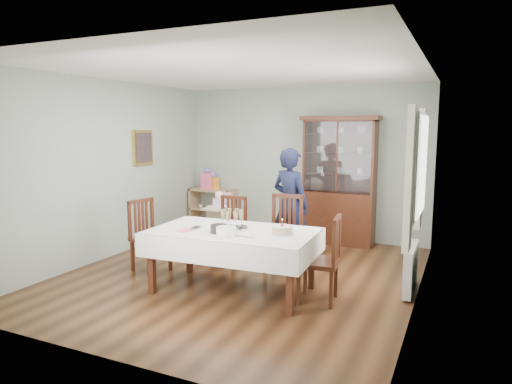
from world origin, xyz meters
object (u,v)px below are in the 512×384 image
Objects in this scene: champagne_tray at (232,223)px; chair_far_right at (283,249)px; gift_bag_pink at (207,179)px; chair_far_left at (229,244)px; gift_bag_orange at (213,182)px; birthday_cake at (282,230)px; woman at (290,204)px; chair_end_right at (320,276)px; china_cabinet at (339,179)px; dining_table at (233,260)px; sideboard at (213,209)px; high_chair at (220,227)px; chair_end_left at (150,250)px.

chair_far_right is at bearing 70.92° from champagne_tray.
gift_bag_pink is at bearing 125.82° from champagne_tray.
chair_far_left is 2.99× the size of gift_bag_orange.
chair_far_left is 1.61m from birthday_cake.
chair_end_right is at bearing 139.92° from woman.
gift_bag_orange is (0.13, 0.00, -0.04)m from gift_bag_pink.
champagne_tray is (-0.61, -2.76, -0.29)m from china_cabinet.
chair_far_left is at bearing 176.74° from chair_far_right.
sideboard is (-1.93, 2.85, 0.02)m from dining_table.
champagne_tray is (-0.32, -0.91, 0.52)m from chair_far_right.
sideboard is 1.53m from high_chair.
sideboard is 2.12× the size of gift_bag_pink.
gift_bag_pink is (-0.96, 1.24, 0.61)m from high_chair.
chair_far_right is (0.85, 0.02, 0.02)m from chair_far_left.
champagne_tray is at bearing 99.71° from woman.
birthday_cake is (2.55, -2.81, 0.41)m from sideboard.
dining_table is 1.07m from chair_end_right.
birthday_cake is (1.20, -0.93, 0.52)m from chair_far_left.
chair_end_left is at bearing -139.01° from chair_far_left.
china_cabinet is at bearing 91.12° from birthday_cake.
champagne_tray is (-0.05, 0.08, 0.45)m from dining_table.
sideboard is 0.85× the size of chair_far_right.
high_chair is at bearing 0.12° from chair_end_left.
high_chair is 2.34m from birthday_cake.
chair_far_left is at bearing -34.24° from chair_end_left.
high_chair is (-1.64, -1.24, -0.75)m from china_cabinet.
chair_far_right is 1.05× the size of chair_end_right.
chair_end_right is at bearing 10.77° from birthday_cake.
gift_bag_orange is (-1.91, 2.83, 0.56)m from dining_table.
chair_far_right is at bearing 118.82° from woman.
chair_end_left is at bearing 174.76° from birthday_cake.
gift_bag_orange is at bearing 124.01° from champagne_tray.
champagne_tray is (1.38, -0.15, 0.54)m from chair_end_left.
chair_end_left is at bearing -160.47° from chair_far_right.
chair_far_left is at bearing -52.01° from gift_bag_pink.
chair_far_right is 0.62× the size of woman.
chair_end_left is 2.57× the size of champagne_tray.
woman reaches higher than gift_bag_orange.
woman is 1.57m from birthday_cake.
chair_end_left is at bearing 170.82° from dining_table.
gift_bag_pink is (-0.61, 2.60, 0.69)m from chair_end_left.
dining_table is 1.44m from chair_end_left.
dining_table is 3.54m from gift_bag_pink.
china_cabinet reaches higher than high_chair.
chair_far_left is 0.58× the size of woman.
gift_bag_orange is at bearing 24.98° from chair_end_left.
champagne_tray reaches higher than dining_table.
birthday_cake is (2.05, -0.19, 0.52)m from chair_end_left.
champagne_tray is at bearing -113.73° from chair_far_right.
chair_end_right is (0.79, -0.87, -0.02)m from chair_far_right.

